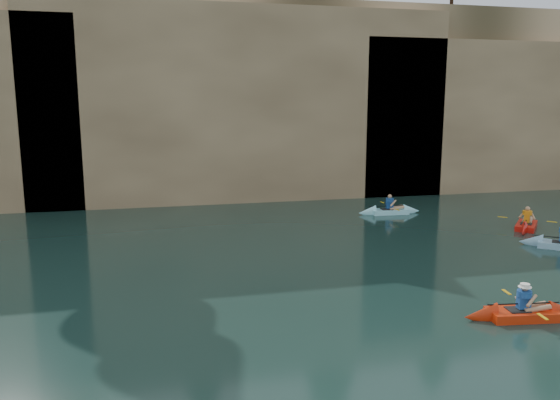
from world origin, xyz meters
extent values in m
cube|color=tan|center=(0.00, 30.00, 6.00)|extent=(70.00, 16.00, 12.00)
cube|color=tan|center=(2.00, 22.60, 5.70)|extent=(24.00, 2.40, 11.40)
cube|color=tan|center=(22.00, 22.60, 4.92)|extent=(26.00, 2.40, 9.84)
cube|color=black|center=(-4.00, 21.95, 1.60)|extent=(3.50, 1.00, 3.20)
cube|color=black|center=(10.00, 21.95, 2.25)|extent=(5.00, 1.00, 4.50)
cube|color=red|center=(6.00, 3.02, 0.14)|extent=(2.60, 1.13, 0.29)
cone|color=red|center=(4.83, 3.19, 0.14)|extent=(0.98, 0.87, 0.75)
cube|color=black|center=(5.85, 3.04, 0.26)|extent=(0.61, 0.54, 0.04)
cube|color=#1B4794|center=(6.00, 3.02, 0.53)|extent=(0.35, 0.25, 0.48)
sphere|color=tan|center=(6.00, 3.02, 0.88)|extent=(0.20, 0.20, 0.20)
cylinder|color=black|center=(6.00, 3.02, 0.43)|extent=(1.99, 0.32, 0.04)
cube|color=gold|center=(6.13, 3.91, 0.43)|extent=(0.14, 0.43, 0.02)
cube|color=gold|center=(5.87, 2.13, 0.43)|extent=(0.14, 0.43, 0.02)
cylinder|color=white|center=(6.00, 3.02, 0.91)|extent=(0.34, 0.34, 0.10)
cone|color=#7CADD0|center=(11.34, 9.58, 0.14)|extent=(1.20, 1.19, 0.79)
cube|color=black|center=(12.13, 8.88, 0.26)|extent=(0.74, 0.73, 0.04)
cube|color=red|center=(13.16, 12.19, 0.14)|extent=(2.40, 2.51, 0.28)
cone|color=red|center=(14.01, 13.12, 0.14)|extent=(1.21, 1.22, 0.77)
cone|color=red|center=(12.30, 11.27, 0.14)|extent=(1.21, 1.22, 0.77)
cube|color=black|center=(13.06, 12.08, 0.25)|extent=(0.73, 0.73, 0.04)
cube|color=orange|center=(13.16, 12.19, 0.55)|extent=(0.40, 0.41, 0.51)
sphere|color=tan|center=(13.16, 12.19, 0.92)|extent=(0.22, 0.22, 0.22)
cylinder|color=black|center=(13.16, 12.19, 0.42)|extent=(1.57, 1.70, 0.04)
cube|color=gold|center=(12.39, 12.90, 0.42)|extent=(0.36, 0.34, 0.02)
cube|color=gold|center=(13.92, 11.49, 0.42)|extent=(0.36, 0.34, 0.02)
cube|color=#98E9FF|center=(8.43, 16.71, 0.14)|extent=(2.61, 0.92, 0.28)
cone|color=#98E9FF|center=(9.64, 16.65, 0.14)|extent=(0.94, 0.81, 0.77)
cone|color=#98E9FF|center=(7.22, 16.76, 0.14)|extent=(0.94, 0.81, 0.77)
cube|color=black|center=(8.28, 16.71, 0.25)|extent=(0.57, 0.51, 0.04)
cube|color=navy|center=(8.43, 16.71, 0.55)|extent=(0.36, 0.24, 0.51)
sphere|color=tan|center=(8.43, 16.71, 0.92)|extent=(0.22, 0.22, 0.22)
cylinder|color=black|center=(8.43, 16.71, 0.42)|extent=(2.27, 0.14, 0.04)
cube|color=gold|center=(8.48, 17.74, 0.42)|extent=(0.10, 0.42, 0.02)
cube|color=gold|center=(8.38, 15.67, 0.42)|extent=(0.10, 0.42, 0.02)
camera|label=1|loc=(-3.57, -8.90, 5.74)|focal=35.00mm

